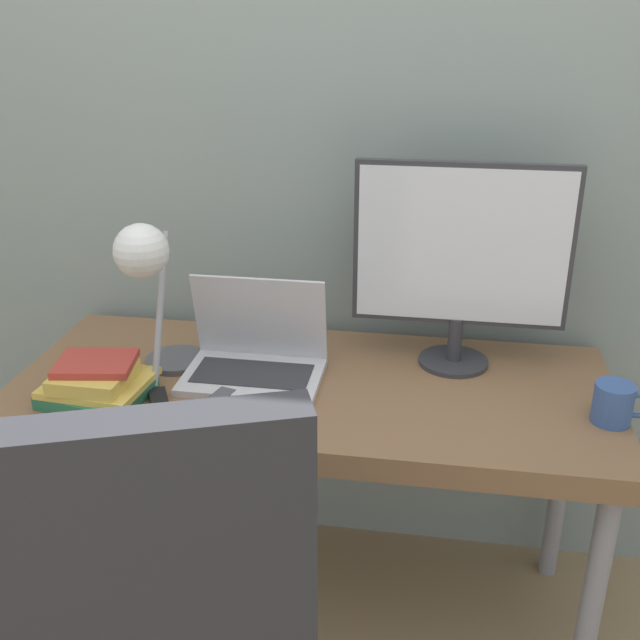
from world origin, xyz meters
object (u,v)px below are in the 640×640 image
at_px(laptop, 255,357).
at_px(desk_lamp, 149,274).
at_px(monitor, 461,255).
at_px(mug, 614,404).
at_px(book_stack, 97,383).

xyz_separation_m(laptop, desk_lamp, (-0.22, -0.10, 0.24)).
height_order(monitor, mug, monitor).
distance_m(desk_lamp, book_stack, 0.29).
height_order(desk_lamp, mug, desk_lamp).
height_order(monitor, desk_lamp, monitor).
distance_m(desk_lamp, mug, 1.09).
relative_size(laptop, book_stack, 1.34).
xyz_separation_m(laptop, monitor, (0.49, 0.15, 0.24)).
relative_size(monitor, mug, 4.09).
bearing_deg(monitor, mug, -34.72).
bearing_deg(laptop, desk_lamp, -155.75).
bearing_deg(desk_lamp, laptop, 24.25).
height_order(laptop, desk_lamp, desk_lamp).
distance_m(laptop, book_stack, 0.38).
relative_size(laptop, desk_lamp, 0.81).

